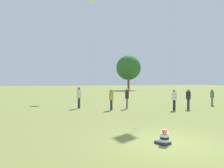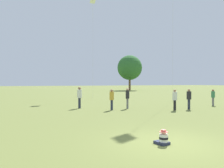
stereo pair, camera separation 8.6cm
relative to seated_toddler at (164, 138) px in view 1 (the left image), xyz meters
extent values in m
plane|color=olive|center=(0.30, 0.06, -0.22)|extent=(300.00, 300.00, 0.00)
cube|color=#282D47|center=(-0.01, 0.06, -0.17)|extent=(0.46, 0.53, 0.10)
cylinder|color=white|center=(0.00, -0.02, 0.02)|extent=(0.35, 0.35, 0.28)
cylinder|color=black|center=(0.00, -0.02, 0.02)|extent=(0.37, 0.37, 0.08)
sphere|color=#DBAD89|center=(0.00, -0.02, 0.24)|extent=(0.18, 0.18, 0.18)
cylinder|color=#E0665B|center=(0.00, -0.02, 0.24)|extent=(0.30, 0.30, 0.01)
cylinder|color=#E0665B|center=(0.00, -0.02, 0.28)|extent=(0.18, 0.18, 0.08)
cylinder|color=slate|center=(12.40, 9.00, 0.17)|extent=(0.19, 0.19, 0.77)
cylinder|color=#387A51|center=(12.40, 9.00, 0.85)|extent=(0.35, 0.35, 0.61)
sphere|color=brown|center=(12.40, 9.00, 1.24)|extent=(0.21, 0.21, 0.21)
cylinder|color=#282D42|center=(2.11, 9.62, 0.19)|extent=(0.26, 0.26, 0.82)
cylinder|color=gold|center=(2.11, 9.62, 0.93)|extent=(0.47, 0.47, 0.65)
sphere|color=#A37556|center=(2.11, 9.62, 1.35)|extent=(0.22, 0.22, 0.22)
cylinder|color=black|center=(6.66, 7.55, 0.19)|extent=(0.28, 0.28, 0.82)
cylinder|color=silver|center=(6.66, 7.55, 0.92)|extent=(0.51, 0.51, 0.65)
sphere|color=#A37556|center=(6.66, 7.55, 1.34)|extent=(0.22, 0.22, 0.22)
cylinder|color=#282D42|center=(0.06, 11.87, 0.23)|extent=(0.30, 0.30, 0.90)
cylinder|color=silver|center=(0.06, 11.87, 1.03)|extent=(0.55, 0.55, 0.71)
sphere|color=brown|center=(0.06, 11.87, 1.49)|extent=(0.24, 0.24, 0.24)
cylinder|color=slate|center=(3.73, 10.03, 0.21)|extent=(0.23, 0.23, 0.86)
cylinder|color=#232328|center=(3.73, 10.03, 0.98)|extent=(0.42, 0.42, 0.68)
sphere|color=#DBAD89|center=(3.73, 10.03, 1.42)|extent=(0.23, 0.23, 0.23)
cylinder|color=#282D42|center=(8.14, 7.58, 0.20)|extent=(0.29, 0.29, 0.83)
cylinder|color=#232328|center=(8.14, 7.58, 0.94)|extent=(0.52, 0.52, 0.66)
sphere|color=tan|center=(8.14, 7.58, 1.36)|extent=(0.22, 0.22, 0.22)
cube|color=white|center=(5.07, 23.53, 13.74)|extent=(0.81, 0.63, 0.55)
cylinder|color=white|center=(5.07, 23.53, 12.40)|extent=(0.02, 0.02, 2.13)
cylinder|color=#BCB7A8|center=(5.07, 23.53, 6.76)|extent=(0.01, 0.01, 13.96)
cylinder|color=#BCB7A8|center=(11.50, 13.85, 10.07)|extent=(0.01, 0.01, 20.56)
cylinder|color=brown|center=(24.73, 49.58, 2.08)|extent=(0.61, 0.61, 4.60)
sphere|color=#2D662D|center=(24.73, 49.58, 6.34)|extent=(7.12, 7.12, 7.12)
camera|label=1|loc=(-4.78, -6.37, 1.98)|focal=35.00mm
camera|label=2|loc=(-4.70, -6.40, 1.98)|focal=35.00mm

